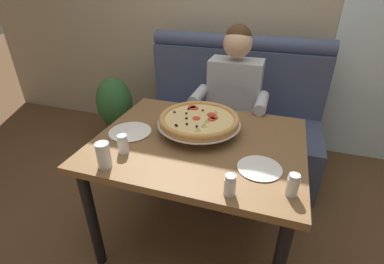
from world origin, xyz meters
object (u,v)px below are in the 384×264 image
pizza (199,120)px  potted_plant (115,107)px  shaker_oregano (292,186)px  plate_near_right (130,131)px  shaker_pepper_flakes (123,145)px  shaker_parmesan (230,186)px  booth_bench (228,123)px  drinking_glass (104,157)px  diner_main (231,104)px  dining_table (199,154)px  plate_near_left (260,167)px

pizza → potted_plant: (-1.15, 0.86, -0.45)m
shaker_oregano → potted_plant: size_ratio=0.15×
plate_near_right → potted_plant: bearing=127.8°
pizza → potted_plant: bearing=143.4°
shaker_pepper_flakes → shaker_parmesan: (0.59, -0.15, -0.00)m
booth_bench → shaker_oregano: booth_bench is taller
booth_bench → pizza: 0.95m
shaker_pepper_flakes → drinking_glass: drinking_glass is taller
pizza → shaker_oregano: size_ratio=4.69×
diner_main → shaker_pepper_flakes: 0.99m
diner_main → potted_plant: diner_main is taller
diner_main → shaker_pepper_flakes: (-0.40, -0.91, 0.08)m
shaker_parmesan → diner_main: bearing=100.5°
diner_main → shaker_oregano: size_ratio=12.30×
dining_table → shaker_parmesan: bearing=-57.0°
pizza → drinking_glass: bearing=-125.1°
dining_table → plate_near_left: (0.36, -0.17, 0.10)m
diner_main → drinking_glass: bearing=-111.7°
booth_bench → potted_plant: 1.18m
drinking_glass → plate_near_right: bearing=99.1°
booth_bench → shaker_pepper_flakes: size_ratio=15.92×
shaker_pepper_flakes → shaker_parmesan: size_ratio=1.01×
shaker_parmesan → plate_near_right: 0.75m
diner_main → potted_plant: (-1.24, 0.28, -0.32)m
plate_near_right → drinking_glass: (0.05, -0.34, 0.05)m
booth_bench → dining_table: bearing=-90.0°
dining_table → drinking_glass: 0.55m
booth_bench → pizza: (-0.03, -0.84, 0.43)m
dining_table → plate_near_left: size_ratio=5.38×
diner_main → potted_plant: size_ratio=1.82×
pizza → potted_plant: size_ratio=0.69×
booth_bench → shaker_oregano: size_ratio=15.09×
plate_near_left → shaker_oregano: bearing=-44.3°
shaker_pepper_flakes → plate_near_right: size_ratio=0.39×
drinking_glass → potted_plant: size_ratio=0.19×
plate_near_left → booth_bench: bearing=107.9°
plate_near_left → drinking_glass: size_ratio=1.65×
shaker_pepper_flakes → shaker_oregano: shaker_oregano is taller
plate_near_left → diner_main: bearing=109.6°
booth_bench → shaker_pepper_flakes: 1.28m
shaker_pepper_flakes → plate_near_left: size_ratio=0.46×
booth_bench → potted_plant: booth_bench is taller
pizza → plate_near_right: 0.42m
shaker_oregano → plate_near_left: (-0.15, 0.14, -0.03)m
booth_bench → plate_near_right: 1.12m
drinking_glass → potted_plant: drinking_glass is taller
potted_plant → shaker_parmesan: bearing=-43.0°
plate_near_right → dining_table: bearing=5.7°
shaker_oregano → drinking_glass: bearing=-175.3°
plate_near_left → potted_plant: bearing=144.0°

